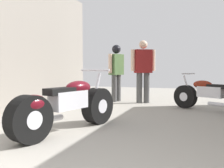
{
  "coord_description": "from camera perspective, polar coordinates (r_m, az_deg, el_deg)",
  "views": [
    {
      "loc": [
        0.8,
        -0.78,
        0.94
      ],
      "look_at": [
        -0.67,
        3.59,
        0.66
      ],
      "focal_mm": 39.71,
      "sensor_mm": 36.0,
      "label": 1
    }
  ],
  "objects": [
    {
      "name": "motorcycle_black_naked",
      "position": [
        5.87,
        22.03,
        -2.46
      ],
      "size": [
        1.64,
        1.05,
        0.84
      ],
      "color": "black",
      "rests_on": "ground_plane"
    },
    {
      "name": "mechanic_with_helmet",
      "position": [
        7.13,
        1.0,
        3.79
      ],
      "size": [
        0.37,
        0.63,
        1.63
      ],
      "color": "#4C4C4C",
      "rests_on": "ground_plane"
    },
    {
      "name": "mechanic_in_blue",
      "position": [
        6.86,
        7.17,
        3.74
      ],
      "size": [
        0.66,
        0.43,
        1.72
      ],
      "color": "#4C4C4C",
      "rests_on": "ground_plane"
    },
    {
      "name": "garage_partition_left",
      "position": [
        5.62,
        -23.75,
        9.82
      ],
      "size": [
        0.08,
        7.4,
        3.17
      ],
      "primitive_type": "cube",
      "color": "gray",
      "rests_on": "ground_plane"
    },
    {
      "name": "ground_plane",
      "position": [
        4.32,
        7.54,
        -9.1
      ],
      "size": [
        16.14,
        16.14,
        0.0
      ],
      "primitive_type": "plane",
      "color": "#9E998E"
    },
    {
      "name": "motorcycle_maroon_cruiser",
      "position": [
        3.72,
        -10.38,
        -5.09
      ],
      "size": [
        0.85,
        1.98,
        0.94
      ],
      "color": "black",
      "rests_on": "ground_plane"
    }
  ]
}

